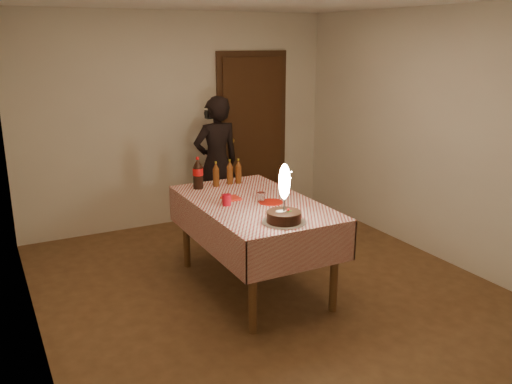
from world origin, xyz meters
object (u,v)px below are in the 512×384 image
(birthday_cake, at_px, (284,209))
(red_plate, at_px, (271,202))
(amber_bottle_left, at_px, (216,175))
(amber_bottle_mid, at_px, (230,172))
(clear_cup, at_px, (261,197))
(amber_bottle_right, at_px, (238,172))
(cola_bottle, at_px, (198,173))
(dining_table, at_px, (253,213))
(red_cup, at_px, (227,200))
(photographer, at_px, (217,162))

(birthday_cake, xyz_separation_m, red_plate, (0.17, 0.52, -0.11))
(amber_bottle_left, bearing_deg, amber_bottle_mid, 7.68)
(red_plate, relative_size, clear_cup, 2.44)
(birthday_cake, xyz_separation_m, amber_bottle_right, (0.21, 1.27, 0.00))
(red_plate, relative_size, cola_bottle, 0.69)
(birthday_cake, bearing_deg, dining_table, 85.59)
(amber_bottle_right, relative_size, amber_bottle_mid, 1.00)
(birthday_cake, height_order, amber_bottle_mid, birthday_cake)
(red_cup, height_order, clear_cup, red_cup)
(birthday_cake, relative_size, amber_bottle_mid, 1.90)
(amber_bottle_left, height_order, amber_bottle_mid, same)
(dining_table, bearing_deg, amber_bottle_mid, 83.71)
(amber_bottle_right, bearing_deg, birthday_cake, -99.38)
(clear_cup, bearing_deg, cola_bottle, 115.61)
(red_cup, bearing_deg, red_plate, -16.21)
(birthday_cake, distance_m, cola_bottle, 1.30)
(photographer, bearing_deg, amber_bottle_left, -113.76)
(red_cup, distance_m, amber_bottle_right, 0.77)
(red_cup, xyz_separation_m, clear_cup, (0.32, -0.05, -0.01))
(cola_bottle, xyz_separation_m, amber_bottle_left, (0.19, -0.01, -0.03))
(amber_bottle_left, bearing_deg, photographer, 66.24)
(cola_bottle, relative_size, photographer, 0.20)
(red_cup, bearing_deg, cola_bottle, 91.37)
(amber_bottle_right, bearing_deg, red_plate, -93.01)
(dining_table, relative_size, red_plate, 7.82)
(birthday_cake, xyz_separation_m, photographer, (0.45, 2.39, -0.15))
(cola_bottle, relative_size, amber_bottle_right, 1.25)
(amber_bottle_left, bearing_deg, amber_bottle_right, 1.53)
(red_cup, xyz_separation_m, cola_bottle, (-0.02, 0.64, 0.10))
(clear_cup, xyz_separation_m, amber_bottle_mid, (0.02, 0.71, 0.07))
(red_plate, height_order, photographer, photographer)
(birthday_cake, distance_m, amber_bottle_right, 1.29)
(amber_bottle_left, xyz_separation_m, amber_bottle_mid, (0.16, 0.02, 0.00))
(cola_bottle, bearing_deg, birthday_cake, -79.70)
(amber_bottle_mid, bearing_deg, photographer, 73.25)
(amber_bottle_left, bearing_deg, red_plate, -74.09)
(cola_bottle, height_order, photographer, photographer)
(red_cup, bearing_deg, amber_bottle_mid, 62.76)
(cola_bottle, relative_size, amber_bottle_mid, 1.25)
(red_plate, xyz_separation_m, amber_bottle_mid, (-0.05, 0.77, 0.11))
(birthday_cake, bearing_deg, amber_bottle_left, 91.88)
(red_plate, relative_size, amber_bottle_right, 0.86)
(red_plate, xyz_separation_m, clear_cup, (-0.07, 0.06, 0.04))
(birthday_cake, relative_size, cola_bottle, 1.53)
(amber_bottle_mid, distance_m, photographer, 1.16)
(red_plate, distance_m, cola_bottle, 0.87)
(cola_bottle, bearing_deg, photographer, 58.49)
(amber_bottle_left, bearing_deg, clear_cup, -78.28)
(amber_bottle_right, bearing_deg, cola_bottle, -179.97)
(red_cup, height_order, amber_bottle_left, amber_bottle_left)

